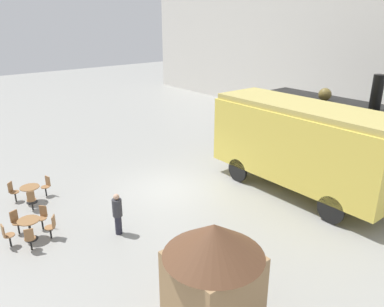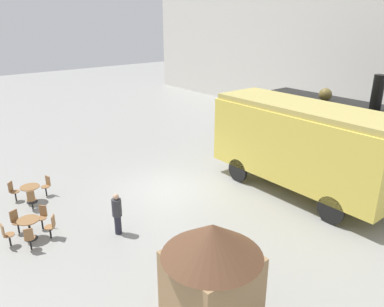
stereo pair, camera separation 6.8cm
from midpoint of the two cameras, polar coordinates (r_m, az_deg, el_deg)
The scene contains 16 objects.
ground_plane at distance 16.83m, azimuth -3.81°, elevation -5.31°, with size 80.00×80.00×0.00m, color gray.
backdrop_wall at distance 27.01m, azimuth 24.12°, elevation 12.77°, with size 44.00×0.15×9.00m.
steam_locomotive at distance 20.08m, azimuth 20.18°, elevation 3.84°, with size 7.78×2.86×4.84m.
passenger_coach_vintage at distance 16.33m, azimuth 16.54°, elevation 1.63°, with size 7.98×2.69×3.88m.
cafe_table_near at distance 16.75m, azimuth -23.30°, elevation -5.18°, with size 0.77×0.77×0.70m.
cafe_table_mid at distance 14.13m, azimuth -23.46°, elevation -9.91°, with size 0.74×0.74×0.76m.
cafe_chair_0 at distance 16.07m, azimuth -23.18°, elevation -6.34°, with size 0.38×0.36×0.87m.
cafe_chair_1 at distance 17.11m, azimuth -21.16°, elevation -4.42°, with size 0.37×0.39×0.87m.
cafe_chair_2 at distance 17.13m, azimuth -25.53°, elevation -5.05°, with size 0.40×0.40×0.87m.
cafe_chair_3 at distance 13.92m, azimuth -20.50°, elevation -10.18°, with size 0.40×0.40×0.87m.
cafe_chair_4 at distance 14.66m, azimuth -21.73°, elevation -8.75°, with size 0.40×0.40×0.87m.
cafe_chair_5 at distance 14.71m, azimuth -25.14°, elevation -9.17°, with size 0.39×0.37×0.87m.
cafe_chair_6 at distance 14.01m, azimuth -26.34°, elevation -10.89°, with size 0.36×0.36×0.87m.
cafe_chair_7 at distance 13.51m, azimuth -23.42°, elevation -11.62°, with size 0.39×0.37×0.87m.
visitor_person at distance 13.41m, azimuth -11.20°, elevation -8.80°, with size 0.34×0.34×1.55m.
ticket_kiosk at distance 9.07m, azimuth 3.21°, elevation -17.94°, with size 2.34×2.34×3.00m.
Camera 2 is at (12.53, -8.54, 7.29)m, focal length 35.00 mm.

